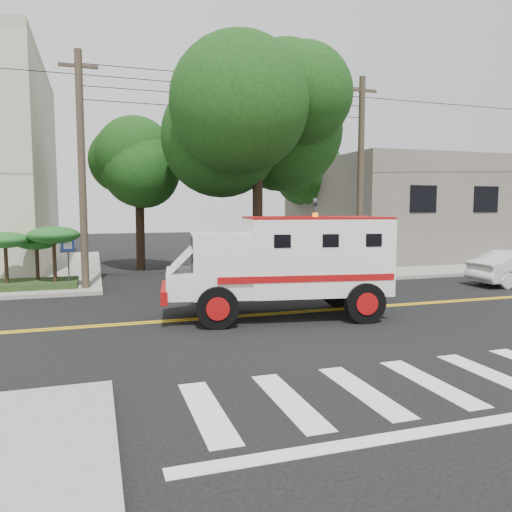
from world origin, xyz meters
name	(u,v)px	position (x,y,z in m)	size (l,w,h in m)	color
ground	(277,314)	(0.00, 0.00, 0.00)	(100.00, 100.00, 0.00)	black
sidewalk_ne	(401,256)	(13.50, 13.50, 0.07)	(17.00, 17.00, 0.15)	gray
building_right	(417,208)	(15.00, 14.00, 3.15)	(14.00, 12.00, 6.00)	#615C53
utility_pole_left	(82,173)	(-5.60, 6.00, 4.50)	(0.28, 0.28, 9.00)	#382D23
utility_pole_right	(360,179)	(6.30, 6.20, 4.50)	(0.28, 0.28, 9.00)	#382D23
tree_main	(270,112)	(1.94, 6.21, 7.20)	(6.08, 5.70, 9.85)	black
tree_left	(146,157)	(-2.68, 11.79, 5.73)	(4.48, 4.20, 7.70)	black
tree_right	(321,163)	(8.84, 15.77, 6.09)	(4.80, 4.50, 8.20)	black
traffic_signal	(315,230)	(3.80, 5.60, 2.23)	(0.15, 0.18, 3.60)	#3F3F42
accessibility_sign	(68,256)	(-6.20, 6.17, 1.37)	(0.45, 0.10, 2.02)	#3F3F42
palm_planter	(34,249)	(-7.44, 6.62, 1.65)	(3.52, 2.63, 2.36)	#1E3314
armored_truck	(287,260)	(0.13, -0.45, 1.68)	(6.76, 3.40, 2.95)	white
pedestrian_a	(341,256)	(5.50, 6.44, 0.99)	(0.61, 0.40, 1.69)	gray
pedestrian_b	(337,253)	(5.50, 6.83, 1.11)	(0.93, 0.73, 1.92)	gray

